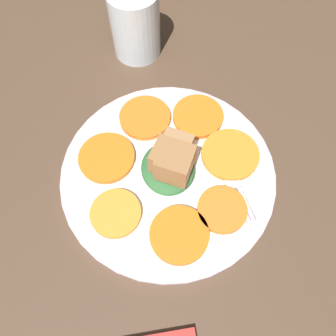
{
  "coord_description": "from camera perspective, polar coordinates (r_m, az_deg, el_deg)",
  "views": [
    {
      "loc": [
        -20.13,
        3.14,
        45.36
      ],
      "look_at": [
        0.0,
        0.0,
        4.1
      ],
      "focal_mm": 35.0,
      "sensor_mm": 36.0,
      "label": 1
    }
  ],
  "objects": [
    {
      "name": "carrot_slice_5",
      "position": [
        0.51,
        5.24,
        8.98
      ],
      "size": [
        7.84,
        7.84,
        0.86
      ],
      "primitive_type": "cylinder",
      "color": "orange",
      "rests_on": "plate"
    },
    {
      "name": "table_slab",
      "position": [
        0.49,
        0.0,
        -1.61
      ],
      "size": [
        120.0,
        120.0,
        2.0
      ],
      "primitive_type": "cube",
      "color": "#4C3828",
      "rests_on": "ground"
    },
    {
      "name": "plate",
      "position": [
        0.47,
        0.0,
        -0.85
      ],
      "size": [
        30.87,
        30.87,
        1.05
      ],
      "color": "silver",
      "rests_on": "table_slab"
    },
    {
      "name": "center_pile",
      "position": [
        0.44,
        0.58,
        1.12
      ],
      "size": [
        8.44,
        7.7,
        6.41
      ],
      "color": "#2D6033",
      "rests_on": "plate"
    },
    {
      "name": "fork",
      "position": [
        0.48,
        9.74,
        0.79
      ],
      "size": [
        19.23,
        4.67,
        0.4
      ],
      "rotation": [
        0.0,
        0.0,
        0.16
      ],
      "color": "#B2B2B7",
      "rests_on": "plate"
    },
    {
      "name": "carrot_slice_2",
      "position": [
        0.43,
        1.34,
        -11.6
      ],
      "size": [
        7.81,
        7.81,
        0.86
      ],
      "primitive_type": "cylinder",
      "color": "orange",
      "rests_on": "plate"
    },
    {
      "name": "carrot_slice_4",
      "position": [
        0.49,
        10.77,
        2.34
      ],
      "size": [
        8.39,
        8.39,
        0.86
      ],
      "primitive_type": "cylinder",
      "color": "orange",
      "rests_on": "plate"
    },
    {
      "name": "carrot_slice_3",
      "position": [
        0.45,
        9.4,
        -7.14
      ],
      "size": [
        6.72,
        6.72,
        0.86
      ],
      "primitive_type": "cylinder",
      "color": "orange",
      "rests_on": "plate"
    },
    {
      "name": "water_glass",
      "position": [
        0.59,
        -5.73,
        23.73
      ],
      "size": [
        8.22,
        8.22,
        11.29
      ],
      "color": "silver",
      "rests_on": "table_slab"
    },
    {
      "name": "carrot_slice_6",
      "position": [
        0.51,
        -4.03,
        8.76
      ],
      "size": [
        7.91,
        7.91,
        0.86
      ],
      "primitive_type": "cylinder",
      "color": "orange",
      "rests_on": "plate"
    },
    {
      "name": "carrot_slice_0",
      "position": [
        0.48,
        -10.63,
        1.8
      ],
      "size": [
        8.14,
        8.14,
        0.86
      ],
      "primitive_type": "cylinder",
      "color": "orange",
      "rests_on": "plate"
    },
    {
      "name": "carrot_slice_1",
      "position": [
        0.45,
        -9.09,
        -7.78
      ],
      "size": [
        6.85,
        6.85,
        0.86
      ],
      "primitive_type": "cylinder",
      "color": "orange",
      "rests_on": "plate"
    }
  ]
}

